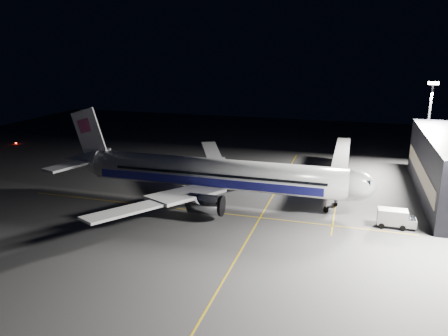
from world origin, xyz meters
The scene contains 12 objects.
ground centered at (0.00, 0.00, 0.00)m, with size 200.00×200.00×0.00m, color #4C4C4F.
guide_line_main centered at (10.00, 0.00, 0.01)m, with size 0.25×80.00×0.01m, color gold.
guide_line_cross centered at (0.00, -6.00, 0.01)m, with size 70.00×0.25×0.01m, color gold.
guide_line_side centered at (22.00, 10.00, 0.01)m, with size 0.25×40.00×0.01m, color gold.
airliner centered at (-1.08, 0.00, 5.16)m, with size 61.48×54.22×16.64m.
jet_bridge centered at (22.00, 18.06, 4.58)m, with size 3.60×34.40×6.30m.
floodlight_mast_north centered at (40.00, 31.99, 12.37)m, with size 2.40×0.68×20.70m.
service_truck centered at (31.62, -3.82, 1.60)m, with size 5.90×2.71×2.99m.
baggage_tug centered at (-8.63, 8.77, 0.75)m, with size 2.77×2.56×1.62m.
safety_cone_a centered at (-4.05, 6.00, 0.29)m, with size 0.39×0.39×0.58m, color orange.
safety_cone_b centered at (-6.00, 4.45, 0.26)m, with size 0.34×0.34×0.51m, color orange.
safety_cone_c centered at (4.28, 13.04, 0.28)m, with size 0.37×0.37×0.55m, color orange.
Camera 1 is at (23.99, -73.88, 28.02)m, focal length 35.00 mm.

